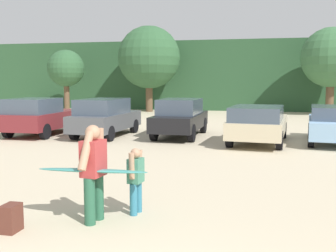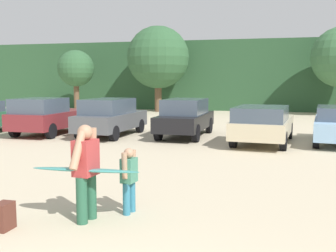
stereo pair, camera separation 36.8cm
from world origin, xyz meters
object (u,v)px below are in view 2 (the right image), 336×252
at_px(parked_car_maroon, 47,116).
at_px(person_child, 129,177).
at_px(parked_car_champagne, 263,123).
at_px(parked_car_black, 185,117).
at_px(backpack_dropped, 4,216).
at_px(parked_car_dark_gray, 110,117).
at_px(person_adult, 86,167).
at_px(surfboard_teal, 85,170).

relative_size(parked_car_maroon, person_child, 3.43).
bearing_deg(person_child, parked_car_champagne, -95.73).
xyz_separation_m(parked_car_black, backpack_dropped, (-0.55, -11.60, -0.63)).
xyz_separation_m(parked_car_maroon, parked_car_dark_gray, (2.94, 0.26, 0.01)).
relative_size(parked_car_dark_gray, person_adult, 2.59).
bearing_deg(parked_car_black, parked_car_dark_gray, 102.78).
bearing_deg(parked_car_champagne, parked_car_black, 75.45).
relative_size(parked_car_black, person_adult, 2.66).
distance_m(person_adult, backpack_dropped, 1.52).
height_order(parked_car_maroon, surfboard_teal, parked_car_maroon).
bearing_deg(person_adult, person_child, -126.88).
height_order(parked_car_dark_gray, parked_car_black, parked_car_dark_gray).
relative_size(parked_car_maroon, parked_car_champagne, 0.85).
height_order(parked_car_black, person_adult, person_adult).
height_order(parked_car_champagne, person_child, parked_car_champagne).
bearing_deg(parked_car_champagne, parked_car_dark_gray, 90.63).
xyz_separation_m(person_child, backpack_dropped, (-1.69, -1.31, -0.46)).
relative_size(person_adult, person_child, 1.39).
bearing_deg(parked_car_dark_gray, backpack_dropped, -163.25).
relative_size(person_adult, surfboard_teal, 0.85).
relative_size(person_child, surfboard_teal, 0.61).
distance_m(parked_car_dark_gray, person_child, 10.59).
relative_size(parked_car_maroon, surfboard_teal, 2.09).
distance_m(person_adult, person_child, 0.86).
bearing_deg(person_adult, parked_car_black, -79.39).
relative_size(parked_car_champagne, surfboard_teal, 2.45).
distance_m(parked_car_maroon, surfboard_teal, 11.92).
xyz_separation_m(parked_car_dark_gray, backpack_dropped, (2.65, -10.96, -0.63)).
relative_size(parked_car_dark_gray, surfboard_teal, 2.20).
height_order(parked_car_maroon, parked_car_dark_gray, parked_car_maroon).
height_order(parked_car_dark_gray, backpack_dropped, parked_car_dark_gray).
xyz_separation_m(parked_car_champagne, person_adult, (-2.72, -9.66, 0.15)).
bearing_deg(backpack_dropped, parked_car_champagne, 69.70).
xyz_separation_m(parked_car_dark_gray, person_adult, (3.78, -10.23, 0.09)).
distance_m(parked_car_maroon, backpack_dropped, 12.08).
bearing_deg(backpack_dropped, person_child, 37.64).
relative_size(parked_car_dark_gray, parked_car_champagne, 0.90).
xyz_separation_m(person_adult, surfboard_teal, (-0.05, 0.08, -0.07)).
bearing_deg(parked_car_maroon, parked_car_dark_gray, -84.22).
bearing_deg(person_child, backpack_dropped, 45.22).
distance_m(parked_car_black, surfboard_teal, 10.80).
bearing_deg(person_adult, parked_car_maroon, -48.46).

